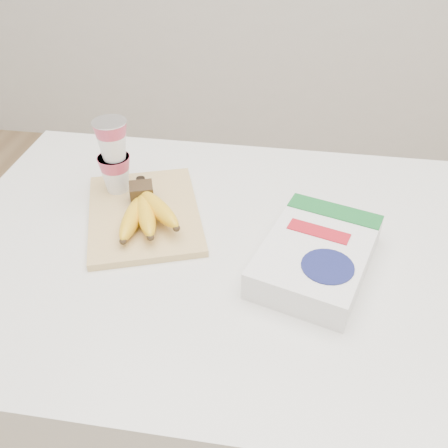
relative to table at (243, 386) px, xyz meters
name	(u,v)px	position (x,y,z in m)	size (l,w,h in m)	color
table	(243,386)	(0.00, 0.00, 0.00)	(1.20, 0.80, 0.90)	white
cutting_board	(144,214)	(-0.23, 0.06, 0.46)	(0.22, 0.30, 0.02)	#E4CE7D
bananas	(145,211)	(-0.21, 0.03, 0.49)	(0.15, 0.19, 0.06)	#382816
yogurt_stack	(113,154)	(-0.30, 0.13, 0.55)	(0.07, 0.07, 0.16)	white
cereal_box	(316,255)	(0.13, -0.04, 0.48)	(0.25, 0.30, 0.06)	white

